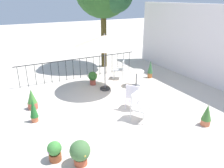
{
  "coord_description": "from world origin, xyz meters",
  "views": [
    {
      "loc": [
        6.44,
        -3.46,
        3.8
      ],
      "look_at": [
        0.0,
        -0.06,
        0.91
      ],
      "focal_mm": 35.23,
      "sensor_mm": 36.0,
      "label": 1
    }
  ],
  "objects_px": {
    "potted_plant_2": "(150,69)",
    "patio_chair_0": "(138,105)",
    "potted_plant_0": "(32,99)",
    "potted_plant_4": "(80,152)",
    "potted_plant_6": "(207,115)",
    "patio_chair_2": "(133,95)",
    "patio_umbrella_0": "(105,41)",
    "cafe_table_0": "(136,76)",
    "patio_chair_1": "(120,68)",
    "potted_plant_3": "(93,77)",
    "potted_plant_5": "(55,151)",
    "potted_plant_1": "(34,110)"
  },
  "relations": [
    {
      "from": "patio_umbrella_0",
      "to": "potted_plant_0",
      "type": "distance_m",
      "value": 3.61
    },
    {
      "from": "patio_chair_0",
      "to": "potted_plant_0",
      "type": "xyz_separation_m",
      "value": [
        -2.38,
        -2.96,
        -0.15
      ]
    },
    {
      "from": "potted_plant_1",
      "to": "patio_chair_1",
      "type": "bearing_deg",
      "value": 116.38
    },
    {
      "from": "potted_plant_2",
      "to": "patio_chair_0",
      "type": "bearing_deg",
      "value": -42.62
    },
    {
      "from": "cafe_table_0",
      "to": "potted_plant_6",
      "type": "relative_size",
      "value": 1.01
    },
    {
      "from": "patio_chair_0",
      "to": "potted_plant_2",
      "type": "distance_m",
      "value": 4.18
    },
    {
      "from": "potted_plant_0",
      "to": "potted_plant_1",
      "type": "height_order",
      "value": "potted_plant_1"
    },
    {
      "from": "patio_chair_0",
      "to": "potted_plant_1",
      "type": "relative_size",
      "value": 1.12
    },
    {
      "from": "patio_umbrella_0",
      "to": "potted_plant_0",
      "type": "height_order",
      "value": "patio_umbrella_0"
    },
    {
      "from": "patio_chair_2",
      "to": "potted_plant_2",
      "type": "height_order",
      "value": "patio_chair_2"
    },
    {
      "from": "potted_plant_1",
      "to": "potted_plant_4",
      "type": "distance_m",
      "value": 2.65
    },
    {
      "from": "patio_chair_1",
      "to": "potted_plant_3",
      "type": "distance_m",
      "value": 1.56
    },
    {
      "from": "patio_umbrella_0",
      "to": "patio_chair_2",
      "type": "bearing_deg",
      "value": 2.5
    },
    {
      "from": "cafe_table_0",
      "to": "potted_plant_5",
      "type": "relative_size",
      "value": 1.37
    },
    {
      "from": "potted_plant_3",
      "to": "patio_chair_0",
      "type": "bearing_deg",
      "value": 1.49
    },
    {
      "from": "cafe_table_0",
      "to": "potted_plant_1",
      "type": "relative_size",
      "value": 0.88
    },
    {
      "from": "potted_plant_2",
      "to": "potted_plant_4",
      "type": "bearing_deg",
      "value": -51.24
    },
    {
      "from": "cafe_table_0",
      "to": "patio_umbrella_0",
      "type": "bearing_deg",
      "value": -101.43
    },
    {
      "from": "patio_chair_0",
      "to": "potted_plant_5",
      "type": "xyz_separation_m",
      "value": [
        0.72,
        -2.93,
        -0.24
      ]
    },
    {
      "from": "patio_chair_2",
      "to": "potted_plant_0",
      "type": "height_order",
      "value": "patio_chair_2"
    },
    {
      "from": "patio_umbrella_0",
      "to": "potted_plant_3",
      "type": "height_order",
      "value": "patio_umbrella_0"
    },
    {
      "from": "patio_chair_0",
      "to": "patio_chair_1",
      "type": "xyz_separation_m",
      "value": [
        -3.66,
        1.45,
        0.02
      ]
    },
    {
      "from": "patio_chair_2",
      "to": "potted_plant_6",
      "type": "bearing_deg",
      "value": 35.94
    },
    {
      "from": "patio_chair_1",
      "to": "potted_plant_6",
      "type": "distance_m",
      "value": 5.0
    },
    {
      "from": "cafe_table_0",
      "to": "potted_plant_6",
      "type": "distance_m",
      "value": 3.8
    },
    {
      "from": "potted_plant_4",
      "to": "potted_plant_6",
      "type": "relative_size",
      "value": 0.9
    },
    {
      "from": "potted_plant_0",
      "to": "potted_plant_4",
      "type": "height_order",
      "value": "potted_plant_0"
    },
    {
      "from": "patio_chair_1",
      "to": "potted_plant_5",
      "type": "relative_size",
      "value": 1.75
    },
    {
      "from": "patio_umbrella_0",
      "to": "cafe_table_0",
      "type": "distance_m",
      "value": 2.2
    },
    {
      "from": "patio_chair_1",
      "to": "potted_plant_6",
      "type": "relative_size",
      "value": 1.3
    },
    {
      "from": "patio_umbrella_0",
      "to": "patio_chair_1",
      "type": "height_order",
      "value": "patio_umbrella_0"
    },
    {
      "from": "patio_chair_2",
      "to": "potted_plant_4",
      "type": "bearing_deg",
      "value": -55.96
    },
    {
      "from": "cafe_table_0",
      "to": "potted_plant_4",
      "type": "xyz_separation_m",
      "value": [
        3.61,
        -4.02,
        -0.15
      ]
    },
    {
      "from": "potted_plant_4",
      "to": "potted_plant_6",
      "type": "height_order",
      "value": "potted_plant_6"
    },
    {
      "from": "patio_chair_2",
      "to": "potted_plant_1",
      "type": "relative_size",
      "value": 1.16
    },
    {
      "from": "potted_plant_5",
      "to": "patio_chair_2",
      "type": "bearing_deg",
      "value": 113.46
    },
    {
      "from": "patio_chair_0",
      "to": "potted_plant_2",
      "type": "bearing_deg",
      "value": 137.38
    },
    {
      "from": "patio_chair_0",
      "to": "potted_plant_0",
      "type": "bearing_deg",
      "value": -128.85
    },
    {
      "from": "patio_chair_1",
      "to": "patio_chair_0",
      "type": "bearing_deg",
      "value": -21.6
    },
    {
      "from": "potted_plant_0",
      "to": "potted_plant_6",
      "type": "height_order",
      "value": "potted_plant_0"
    },
    {
      "from": "potted_plant_4",
      "to": "potted_plant_5",
      "type": "distance_m",
      "value": 0.67
    },
    {
      "from": "potted_plant_0",
      "to": "potted_plant_3",
      "type": "xyz_separation_m",
      "value": [
        -1.16,
        2.87,
        -0.0
      ]
    },
    {
      "from": "potted_plant_3",
      "to": "potted_plant_5",
      "type": "height_order",
      "value": "potted_plant_3"
    },
    {
      "from": "patio_chair_2",
      "to": "potted_plant_2",
      "type": "bearing_deg",
      "value": 133.06
    },
    {
      "from": "patio_chair_2",
      "to": "potted_plant_1",
      "type": "xyz_separation_m",
      "value": [
        -0.76,
        -3.31,
        -0.13
      ]
    },
    {
      "from": "patio_chair_1",
      "to": "potted_plant_6",
      "type": "height_order",
      "value": "patio_chair_1"
    },
    {
      "from": "potted_plant_4",
      "to": "potted_plant_5",
      "type": "bearing_deg",
      "value": -129.84
    },
    {
      "from": "patio_chair_2",
      "to": "potted_plant_3",
      "type": "xyz_separation_m",
      "value": [
        -2.87,
        -0.34,
        -0.19
      ]
    },
    {
      "from": "potted_plant_4",
      "to": "potted_plant_0",
      "type": "bearing_deg",
      "value": -171.32
    },
    {
      "from": "patio_umbrella_0",
      "to": "potted_plant_3",
      "type": "relative_size",
      "value": 3.9
    }
  ]
}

